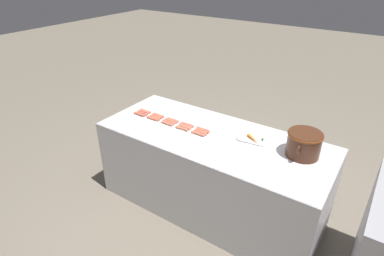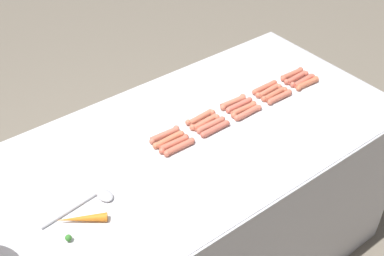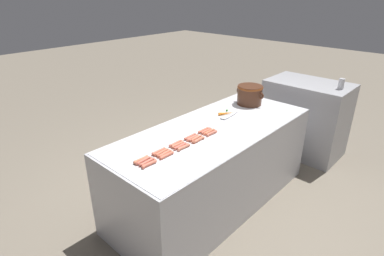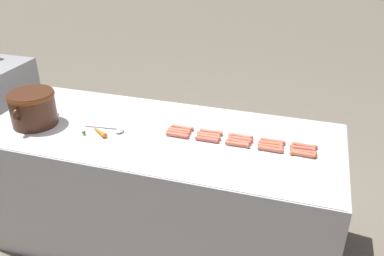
% 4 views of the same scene
% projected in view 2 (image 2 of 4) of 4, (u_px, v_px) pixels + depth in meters
% --- Properties ---
extents(griddle_counter, '(0.91, 2.20, 0.84)m').
position_uv_depth(griddle_counter, '(154.00, 230.00, 2.18)').
color(griddle_counter, '#BCBCC1').
rests_on(griddle_counter, ground_plane).
extents(hot_dog_0, '(0.03, 0.15, 0.03)m').
position_uv_depth(hot_dog_0, '(307.00, 83.00, 2.30)').
color(hot_dog_0, '#D26F4D').
rests_on(hot_dog_0, griddle_counter).
extents(hot_dog_1, '(0.03, 0.15, 0.03)m').
position_uv_depth(hot_dog_1, '(280.00, 97.00, 2.22)').
color(hot_dog_1, '#D06C54').
rests_on(hot_dog_1, griddle_counter).
extents(hot_dog_2, '(0.03, 0.15, 0.03)m').
position_uv_depth(hot_dog_2, '(248.00, 113.00, 2.13)').
color(hot_dog_2, '#D36D55').
rests_on(hot_dog_2, griddle_counter).
extents(hot_dog_3, '(0.03, 0.15, 0.03)m').
position_uv_depth(hot_dog_3, '(215.00, 129.00, 2.04)').
color(hot_dog_3, '#CD6550').
rests_on(hot_dog_3, griddle_counter).
extents(hot_dog_4, '(0.03, 0.15, 0.03)m').
position_uv_depth(hot_dog_4, '(179.00, 147.00, 1.95)').
color(hot_dog_4, '#CF6850').
rests_on(hot_dog_4, griddle_counter).
extents(hot_dog_5, '(0.03, 0.15, 0.03)m').
position_uv_depth(hot_dog_5, '(302.00, 80.00, 2.32)').
color(hot_dog_5, '#D06551').
rests_on(hot_dog_5, griddle_counter).
extents(hot_dog_6, '(0.03, 0.15, 0.03)m').
position_uv_depth(hot_dog_6, '(274.00, 94.00, 2.23)').
color(hot_dog_6, '#CD6A4D').
rests_on(hot_dog_6, griddle_counter).
extents(hot_dog_7, '(0.03, 0.15, 0.03)m').
position_uv_depth(hot_dog_7, '(243.00, 109.00, 2.15)').
color(hot_dog_7, '#CE6D50').
rests_on(hot_dog_7, griddle_counter).
extents(hot_dog_8, '(0.03, 0.15, 0.03)m').
position_uv_depth(hot_dog_8, '(211.00, 125.00, 2.06)').
color(hot_dog_8, '#CB6C56').
rests_on(hot_dog_8, griddle_counter).
extents(hot_dog_9, '(0.03, 0.15, 0.03)m').
position_uv_depth(hot_dog_9, '(174.00, 143.00, 1.97)').
color(hot_dog_9, '#D0644E').
rests_on(hot_dog_9, griddle_counter).
extents(hot_dog_10, '(0.03, 0.15, 0.03)m').
position_uv_depth(hot_dog_10, '(296.00, 78.00, 2.34)').
color(hot_dog_10, '#CD6551').
rests_on(hot_dog_10, griddle_counter).
extents(hot_dog_11, '(0.03, 0.15, 0.03)m').
position_uv_depth(hot_dog_11, '(269.00, 91.00, 2.25)').
color(hot_dog_11, '#D47054').
rests_on(hot_dog_11, griddle_counter).
extents(hot_dog_12, '(0.03, 0.15, 0.03)m').
position_uv_depth(hot_dog_12, '(239.00, 105.00, 2.17)').
color(hot_dog_12, '#D56654').
rests_on(hot_dog_12, griddle_counter).
extents(hot_dog_13, '(0.03, 0.15, 0.03)m').
position_uv_depth(hot_dog_13, '(205.00, 122.00, 2.08)').
color(hot_dog_13, '#D57053').
rests_on(hot_dog_13, griddle_counter).
extents(hot_dog_14, '(0.03, 0.15, 0.03)m').
position_uv_depth(hot_dog_14, '(169.00, 140.00, 1.99)').
color(hot_dog_14, '#D6704E').
rests_on(hot_dog_14, griddle_counter).
extents(hot_dog_15, '(0.03, 0.15, 0.03)m').
position_uv_depth(hot_dog_15, '(292.00, 74.00, 2.36)').
color(hot_dog_15, '#CF684F').
rests_on(hot_dog_15, griddle_counter).
extents(hot_dog_16, '(0.03, 0.15, 0.03)m').
position_uv_depth(hot_dog_16, '(265.00, 87.00, 2.28)').
color(hot_dog_16, '#D4684E').
rests_on(hot_dog_16, griddle_counter).
extents(hot_dog_17, '(0.04, 0.15, 0.03)m').
position_uv_depth(hot_dog_17, '(233.00, 102.00, 2.19)').
color(hot_dog_17, '#C97155').
rests_on(hot_dog_17, griddle_counter).
extents(hot_dog_18, '(0.03, 0.15, 0.03)m').
position_uv_depth(hot_dog_18, '(201.00, 117.00, 2.10)').
color(hot_dog_18, '#CE7053').
rests_on(hot_dog_18, griddle_counter).
extents(hot_dog_19, '(0.03, 0.15, 0.03)m').
position_uv_depth(hot_dog_19, '(164.00, 135.00, 2.01)').
color(hot_dog_19, '#C96B55').
rests_on(hot_dog_19, griddle_counter).
extents(serving_spoon, '(0.08, 0.27, 0.02)m').
position_uv_depth(serving_spoon, '(93.00, 200.00, 1.74)').
color(serving_spoon, '#B7B7BC').
rests_on(serving_spoon, griddle_counter).
extents(carrot, '(0.12, 0.16, 0.03)m').
position_uv_depth(carrot, '(81.00, 220.00, 1.66)').
color(carrot, orange).
rests_on(carrot, griddle_counter).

